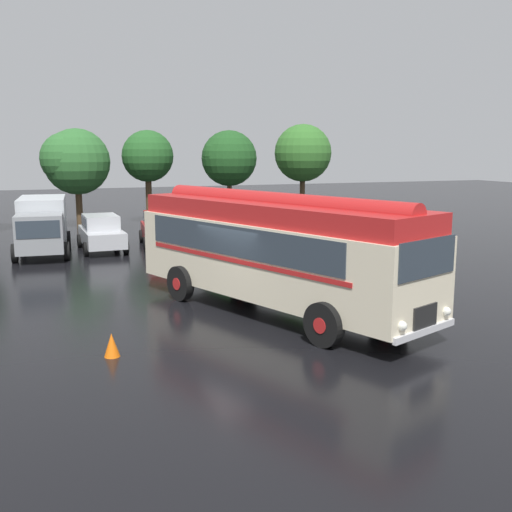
{
  "coord_description": "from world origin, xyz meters",
  "views": [
    {
      "loc": [
        -5.76,
        -15.79,
        4.67
      ],
      "look_at": [
        0.72,
        1.39,
        1.4
      ],
      "focal_mm": 42.0,
      "sensor_mm": 36.0,
      "label": 1
    }
  ],
  "objects_px": {
    "car_mid_left": "(161,228)",
    "box_van": "(42,224)",
    "traffic_cone": "(112,345)",
    "car_near_left": "(101,233)",
    "vintage_bus": "(275,248)"
  },
  "relations": [
    {
      "from": "vintage_bus",
      "to": "car_mid_left",
      "type": "bearing_deg",
      "value": 92.34
    },
    {
      "from": "car_mid_left",
      "to": "traffic_cone",
      "type": "distance_m",
      "value": 16.21
    },
    {
      "from": "car_mid_left",
      "to": "box_van",
      "type": "relative_size",
      "value": 0.74
    },
    {
      "from": "car_near_left",
      "to": "car_mid_left",
      "type": "relative_size",
      "value": 0.98
    },
    {
      "from": "car_mid_left",
      "to": "box_van",
      "type": "bearing_deg",
      "value": -176.49
    },
    {
      "from": "car_mid_left",
      "to": "traffic_cone",
      "type": "xyz_separation_m",
      "value": [
        -4.41,
        -15.59,
        -0.57
      ]
    },
    {
      "from": "car_near_left",
      "to": "box_van",
      "type": "xyz_separation_m",
      "value": [
        -2.58,
        0.16,
        0.52
      ]
    },
    {
      "from": "vintage_bus",
      "to": "car_near_left",
      "type": "bearing_deg",
      "value": 105.14
    },
    {
      "from": "car_mid_left",
      "to": "traffic_cone",
      "type": "height_order",
      "value": "car_mid_left"
    },
    {
      "from": "vintage_bus",
      "to": "car_near_left",
      "type": "relative_size",
      "value": 2.43
    },
    {
      "from": "box_van",
      "to": "vintage_bus",
      "type": "bearing_deg",
      "value": -65.04
    },
    {
      "from": "vintage_bus",
      "to": "car_mid_left",
      "type": "distance_m",
      "value": 13.38
    },
    {
      "from": "car_near_left",
      "to": "box_van",
      "type": "distance_m",
      "value": 2.63
    },
    {
      "from": "box_van",
      "to": "car_mid_left",
      "type": "bearing_deg",
      "value": 3.51
    },
    {
      "from": "car_mid_left",
      "to": "box_van",
      "type": "height_order",
      "value": "box_van"
    }
  ]
}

